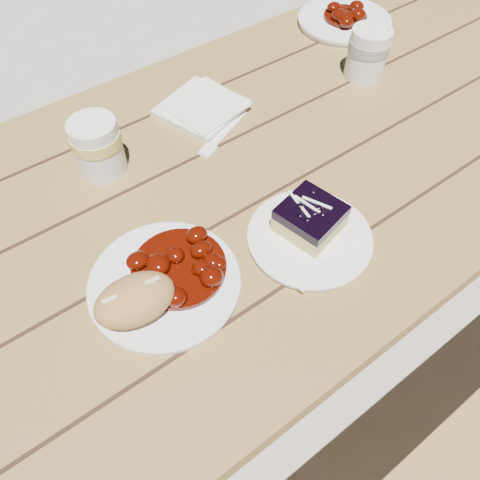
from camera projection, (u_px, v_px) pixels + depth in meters
ground at (254, 333)px, 1.49m from camera, size 60.00×60.00×0.00m
picnic_table at (260, 214)px, 1.02m from camera, size 2.00×1.55×0.75m
main_plate at (165, 284)px, 0.71m from camera, size 0.22×0.22×0.02m
goulash_stew at (178, 262)px, 0.70m from camera, size 0.15×0.15×0.04m
bread_roll at (135, 300)px, 0.65m from camera, size 0.13×0.09×0.06m
dessert_plate at (309, 238)px, 0.77m from camera, size 0.20×0.20×0.01m
blueberry_cake at (310, 218)px, 0.75m from camera, size 0.11×0.11×0.05m
fork_dessert at (324, 264)px, 0.73m from camera, size 0.16×0.06×0.00m
coffee_cup at (367, 54)px, 1.01m from camera, size 0.08×0.08×0.11m
napkin_stack at (202, 108)px, 0.97m from camera, size 0.19×0.19×0.01m
fork_table at (228, 128)px, 0.94m from camera, size 0.16×0.09×0.00m
second_plate at (344, 22)px, 1.17m from camera, size 0.23×0.23×0.02m
second_stew at (346, 10)px, 1.15m from camera, size 0.11×0.11×0.04m
second_cup at (98, 147)px, 0.83m from camera, size 0.08×0.08×0.11m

